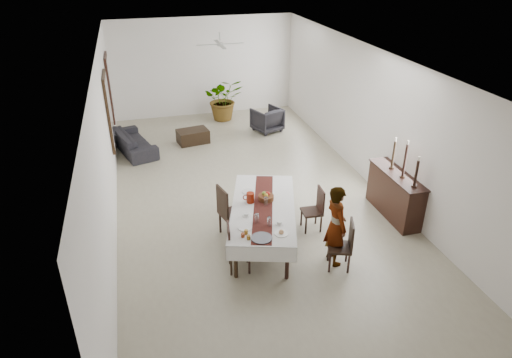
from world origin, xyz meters
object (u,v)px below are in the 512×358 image
sofa (134,142)px  sideboard_body (395,195)px  dining_table_top (263,208)px  red_pitcher (250,198)px  woman (336,225)px

sofa → sideboard_body: bearing=-149.4°
dining_table_top → sofa: bearing=131.6°
dining_table_top → red_pitcher: (-0.20, 0.22, 0.14)m
sideboard_body → sofa: bearing=136.7°
sideboard_body → sofa: size_ratio=0.82×
sofa → woman: bearing=-167.3°
dining_table_top → sideboard_body: bearing=20.8°
woman → dining_table_top: bearing=43.5°
sideboard_body → woman: bearing=-148.7°
dining_table_top → woman: (1.07, -0.98, 0.04)m
sideboard_body → dining_table_top: bearing=-176.7°
red_pitcher → sideboard_body: red_pitcher is taller
red_pitcher → sofa: red_pitcher is taller
dining_table_top → red_pitcher: 0.33m
dining_table_top → woman: size_ratio=1.56×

